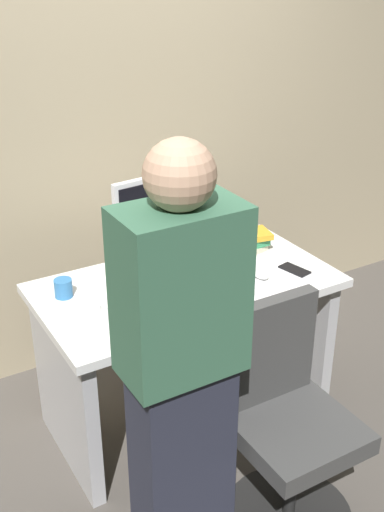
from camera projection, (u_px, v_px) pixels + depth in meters
name	position (u px, v px, depth m)	size (l,w,h in m)	color
ground_plane	(187.00, 414.00, 3.23)	(9.00, 9.00, 0.00)	#4C4742
wall_back	(105.00, 83.00, 3.20)	(6.40, 0.10, 3.00)	tan
desk	(187.00, 327.00, 3.01)	(1.34, 0.73, 0.75)	white
office_chair	(286.00, 429.00, 2.50)	(0.52, 0.52, 0.94)	black
person_at_desk	(181.00, 371.00, 2.15)	(0.40, 0.24, 1.64)	#262838
monitor	(166.00, 215.00, 2.94)	(0.54, 0.16, 0.46)	silver
keyboard	(204.00, 292.00, 2.79)	(0.43, 0.13, 0.02)	white
mouse	(261.00, 274.00, 2.93)	(0.06, 0.10, 0.03)	white
cup_near_keyboard	(109.00, 313.00, 2.57)	(0.07, 0.07, 0.09)	silver
cup_by_monitor	(63.00, 288.00, 2.76)	(0.08, 0.08, 0.08)	#3372B2
book_stack	(249.00, 241.00, 3.18)	(0.22, 0.18, 0.10)	beige
cell_phone	(295.00, 270.00, 3.00)	(0.07, 0.14, 0.01)	black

